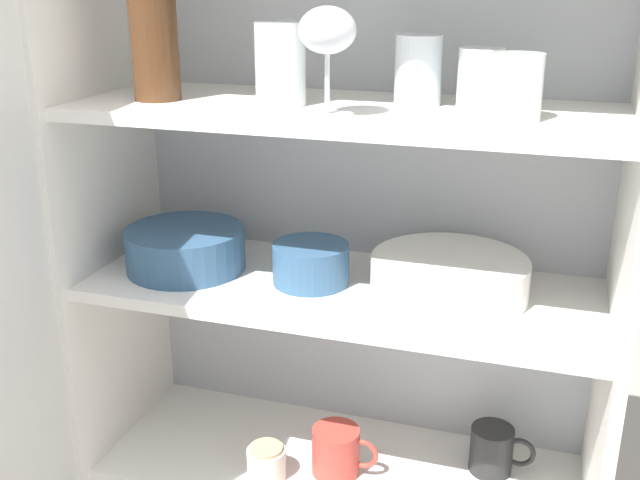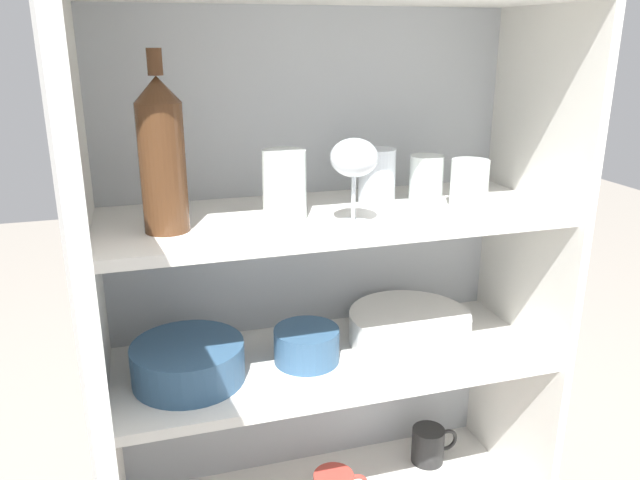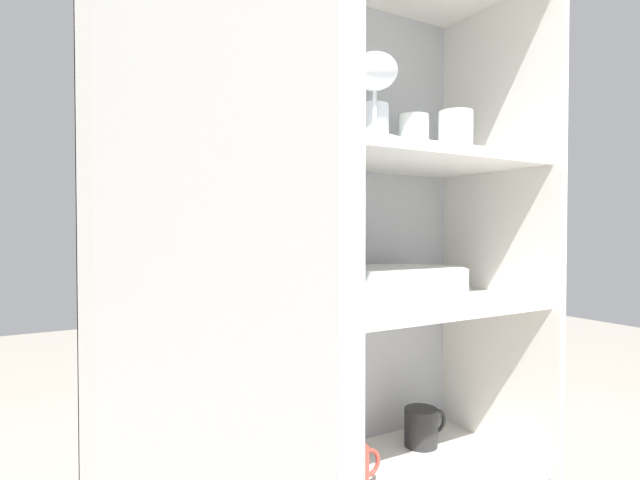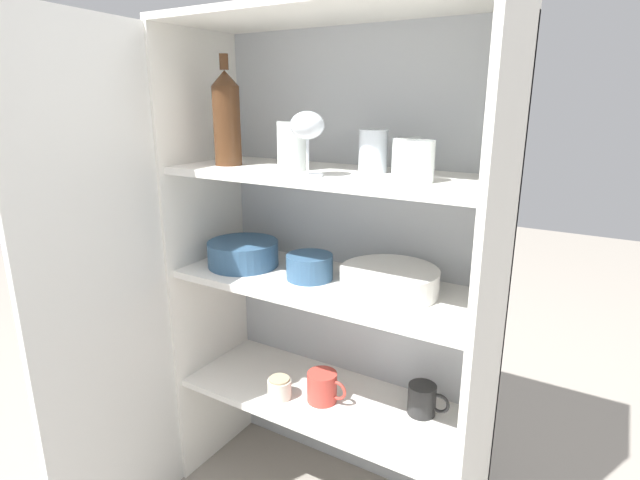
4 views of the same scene
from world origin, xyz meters
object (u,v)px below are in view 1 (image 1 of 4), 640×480
mixing_bowl_large (185,247)px  plate_stack_white (449,277)px  coffee_mug_primary (335,451)px  wine_bottle (153,17)px  storage_jar (266,462)px  serving_bowl_small (311,262)px

mixing_bowl_large → plate_stack_white: bearing=3.1°
mixing_bowl_large → coffee_mug_primary: mixing_bowl_large is taller
wine_bottle → mixing_bowl_large: wine_bottle is taller
wine_bottle → plate_stack_white: 0.62m
coffee_mug_primary → storage_jar: coffee_mug_primary is taller
storage_jar → wine_bottle: bearing=167.6°
serving_bowl_small → storage_jar: (-0.06, -0.07, -0.36)m
wine_bottle → serving_bowl_small: size_ratio=2.28×
plate_stack_white → storage_jar: size_ratio=3.63×
wine_bottle → mixing_bowl_large: (0.02, 0.02, -0.39)m
coffee_mug_primary → wine_bottle: bearing=-178.2°
serving_bowl_small → coffee_mug_primary: serving_bowl_small is taller
plate_stack_white → storage_jar: plate_stack_white is taller
wine_bottle → serving_bowl_small: bearing=6.5°
coffee_mug_primary → storage_jar: size_ratio=1.79×
wine_bottle → plate_stack_white: size_ratio=1.16×
mixing_bowl_large → coffee_mug_primary: (0.28, -0.01, -0.35)m
mixing_bowl_large → serving_bowl_small: size_ratio=1.61×
plate_stack_white → wine_bottle: bearing=-174.3°
serving_bowl_small → coffee_mug_primary: 0.35m
plate_stack_white → storage_jar: bearing=-163.1°
wine_bottle → storage_jar: 0.77m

